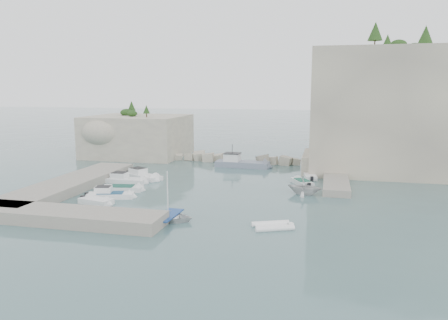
% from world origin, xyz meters
% --- Properties ---
extents(ground, '(400.00, 400.00, 0.00)m').
position_xyz_m(ground, '(0.00, 0.00, 0.00)').
color(ground, '#46686A').
rests_on(ground, ground).
extents(cliff_east, '(26.00, 22.00, 17.00)m').
position_xyz_m(cliff_east, '(23.00, 23.00, 8.50)').
color(cliff_east, beige).
rests_on(cliff_east, ground).
extents(cliff_terrace, '(8.00, 10.00, 2.50)m').
position_xyz_m(cliff_terrace, '(13.00, 18.00, 1.25)').
color(cliff_terrace, beige).
rests_on(cliff_terrace, ground).
extents(outcrop_west, '(16.00, 14.00, 7.00)m').
position_xyz_m(outcrop_west, '(-20.00, 25.00, 3.50)').
color(outcrop_west, beige).
rests_on(outcrop_west, ground).
extents(quay_west, '(5.00, 24.00, 1.10)m').
position_xyz_m(quay_west, '(-17.00, -1.00, 0.55)').
color(quay_west, '#9E9689').
rests_on(quay_west, ground).
extents(quay_south, '(18.00, 4.00, 1.10)m').
position_xyz_m(quay_south, '(-10.00, -12.50, 0.55)').
color(quay_south, '#9E9689').
rests_on(quay_south, ground).
extents(ledge_east, '(3.00, 16.00, 0.80)m').
position_xyz_m(ledge_east, '(13.50, 10.00, 0.40)').
color(ledge_east, '#9E9689').
rests_on(ledge_east, ground).
extents(breakwater, '(28.00, 3.00, 1.40)m').
position_xyz_m(breakwater, '(-1.00, 22.00, 0.70)').
color(breakwater, beige).
rests_on(breakwater, ground).
extents(motorboat_a, '(6.74, 4.80, 1.40)m').
position_xyz_m(motorboat_a, '(-11.23, 6.80, 0.00)').
color(motorboat_a, white).
rests_on(motorboat_a, ground).
extents(motorboat_b, '(5.98, 2.03, 1.40)m').
position_xyz_m(motorboat_b, '(-12.20, 3.83, 0.00)').
color(motorboat_b, white).
rests_on(motorboat_b, ground).
extents(motorboat_c, '(5.38, 2.76, 0.70)m').
position_xyz_m(motorboat_c, '(-10.58, -0.36, 0.00)').
color(motorboat_c, white).
rests_on(motorboat_c, ground).
extents(motorboat_d, '(5.64, 2.98, 1.40)m').
position_xyz_m(motorboat_d, '(-10.28, -3.75, 0.00)').
color(motorboat_d, white).
rests_on(motorboat_d, ground).
extents(motorboat_e, '(4.12, 2.42, 0.70)m').
position_xyz_m(motorboat_e, '(-10.60, -6.22, 0.00)').
color(motorboat_e, white).
rests_on(motorboat_e, ground).
extents(rowboat, '(4.68, 3.41, 0.95)m').
position_xyz_m(rowboat, '(-1.35, -9.95, 0.00)').
color(rowboat, white).
rests_on(rowboat, ground).
extents(inflatable_dinghy, '(4.04, 3.07, 0.44)m').
position_xyz_m(inflatable_dinghy, '(8.04, -9.94, 0.00)').
color(inflatable_dinghy, white).
rests_on(inflatable_dinghy, ground).
extents(tender_east_a, '(4.47, 4.09, 2.00)m').
position_xyz_m(tender_east_a, '(9.99, 2.80, 0.00)').
color(tender_east_a, silver).
rests_on(tender_east_a, ground).
extents(tender_east_b, '(3.29, 4.60, 0.70)m').
position_xyz_m(tender_east_b, '(9.44, 7.85, 0.00)').
color(tender_east_b, silver).
rests_on(tender_east_b, ground).
extents(tender_east_c, '(2.15, 4.62, 0.70)m').
position_xyz_m(tender_east_c, '(10.21, 12.06, 0.00)').
color(tender_east_c, white).
rests_on(tender_east_c, ground).
extents(tender_east_d, '(5.04, 2.16, 1.91)m').
position_xyz_m(tender_east_d, '(11.35, 14.42, 0.00)').
color(tender_east_d, white).
rests_on(tender_east_d, ground).
extents(work_boat, '(8.94, 3.07, 2.20)m').
position_xyz_m(work_boat, '(-0.03, 18.08, 0.00)').
color(work_boat, slate).
rests_on(work_boat, ground).
extents(rowboat_mast, '(0.10, 0.10, 4.20)m').
position_xyz_m(rowboat_mast, '(-1.35, -9.95, 2.57)').
color(rowboat_mast, white).
rests_on(rowboat_mast, rowboat).
extents(vegetation, '(53.48, 13.88, 13.40)m').
position_xyz_m(vegetation, '(17.83, 24.40, 17.93)').
color(vegetation, '#1E4219').
rests_on(vegetation, ground).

